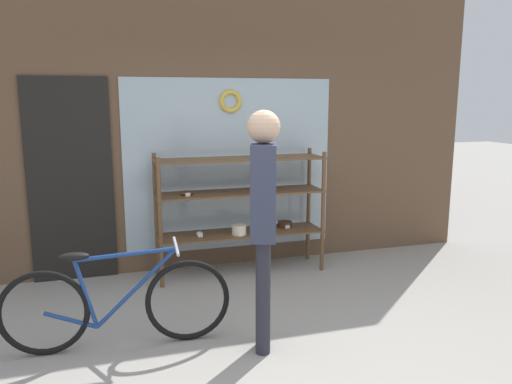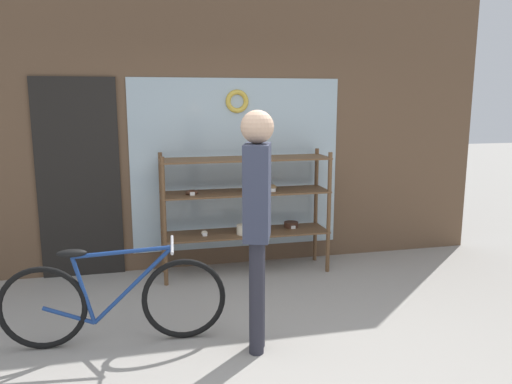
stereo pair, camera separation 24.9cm
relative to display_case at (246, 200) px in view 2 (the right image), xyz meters
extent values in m
plane|color=gray|center=(-0.23, -1.96, -0.80)|extent=(30.00, 30.00, 0.00)
cube|color=brown|center=(-0.23, 0.37, 0.76)|extent=(6.32, 0.08, 3.12)
cube|color=#A3B7C1|center=(-0.03, 0.32, 0.35)|extent=(2.35, 0.02, 1.90)
cube|color=black|center=(-1.72, 0.31, 0.25)|extent=(0.84, 0.03, 2.10)
torus|color=gold|center=(-0.03, 0.30, 1.05)|extent=(0.26, 0.06, 0.26)
cylinder|color=brown|center=(-0.88, -0.20, -0.14)|extent=(0.04, 0.04, 1.32)
cylinder|color=brown|center=(0.87, -0.20, -0.14)|extent=(0.04, 0.04, 1.32)
cylinder|color=brown|center=(-0.88, 0.21, -0.14)|extent=(0.04, 0.04, 1.32)
cylinder|color=brown|center=(0.87, 0.21, -0.14)|extent=(0.04, 0.04, 1.32)
cube|color=brown|center=(-0.01, 0.00, -0.36)|extent=(1.80, 0.45, 0.02)
cube|color=brown|center=(-0.01, 0.00, 0.09)|extent=(1.80, 0.45, 0.02)
cube|color=brown|center=(-0.01, 0.00, 0.45)|extent=(1.80, 0.45, 0.02)
ellipsoid|color=beige|center=(-0.46, -0.02, -0.33)|extent=(0.07, 0.06, 0.05)
cube|color=white|center=(-0.46, -0.07, -0.33)|extent=(0.05, 0.00, 0.04)
torus|color=#4C2D1E|center=(-0.58, -0.02, 0.12)|extent=(0.14, 0.14, 0.04)
cube|color=white|center=(-0.58, -0.10, 0.12)|extent=(0.05, 0.00, 0.04)
ellipsoid|color=brown|center=(0.28, -0.03, 0.13)|extent=(0.10, 0.09, 0.07)
cube|color=white|center=(0.28, -0.09, 0.12)|extent=(0.05, 0.00, 0.04)
cylinder|color=#422619|center=(0.54, 0.09, -0.32)|extent=(0.16, 0.16, 0.06)
cube|color=white|center=(0.54, 0.00, -0.33)|extent=(0.05, 0.00, 0.04)
cylinder|color=beige|center=(-0.04, -0.08, -0.30)|extent=(0.15, 0.15, 0.10)
cube|color=white|center=(-0.04, -0.16, -0.33)|extent=(0.05, 0.00, 0.04)
torus|color=black|center=(-1.86, -1.32, -0.47)|extent=(0.66, 0.09, 0.66)
torus|color=black|center=(-0.81, -1.39, -0.47)|extent=(0.66, 0.09, 0.66)
cylinder|color=navy|center=(-1.19, -1.37, -0.33)|extent=(0.63, 0.07, 0.60)
cylinder|color=navy|center=(-1.26, -1.36, -0.07)|extent=(0.74, 0.08, 0.07)
cylinder|color=navy|center=(-1.56, -1.34, -0.35)|extent=(0.17, 0.04, 0.54)
cylinder|color=navy|center=(-1.68, -1.34, -0.55)|extent=(0.38, 0.06, 0.18)
ellipsoid|color=black|center=(-1.63, -1.34, -0.06)|extent=(0.23, 0.10, 0.06)
cylinder|color=#B2B2B7|center=(-0.89, -1.39, -0.03)|extent=(0.05, 0.46, 0.02)
cylinder|color=#282833|center=(-0.27, -1.66, -0.37)|extent=(0.11, 0.11, 0.88)
cylinder|color=#282833|center=(-0.31, -1.76, -0.37)|extent=(0.11, 0.11, 0.88)
cube|color=#33384C|center=(-0.29, -1.71, 0.42)|extent=(0.27, 0.36, 0.69)
sphere|color=tan|center=(-0.29, -1.71, 0.88)|extent=(0.24, 0.24, 0.24)
camera|label=1|loc=(-1.35, -5.06, 1.08)|focal=35.00mm
camera|label=2|loc=(-1.11, -5.13, 1.08)|focal=35.00mm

